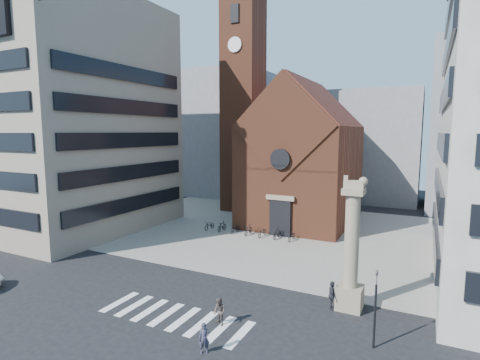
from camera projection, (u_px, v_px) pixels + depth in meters
name	position (u px, v px, depth m)	size (l,w,h in m)	color
ground	(194.00, 296.00, 26.07)	(120.00, 120.00, 0.00)	black
piazza	(287.00, 231.00, 42.90)	(46.00, 30.00, 0.05)	gray
zebra_crossing	(175.00, 317.00, 23.16)	(10.20, 3.20, 0.01)	white
church	(304.00, 159.00, 47.23)	(12.00, 16.65, 18.00)	brown
campanile	(243.00, 101.00, 53.32)	(5.50, 5.50, 31.20)	brown
building_left	(69.00, 118.00, 43.96)	(18.00, 20.00, 26.00)	gray
bg_block_left	(223.00, 134.00, 69.02)	(16.00, 14.00, 22.00)	gray
bg_block_mid	(375.00, 146.00, 62.12)	(14.00, 12.00, 18.00)	gray
lion_column	(351.00, 257.00, 23.82)	(1.63, 1.60, 8.68)	gray
traffic_light	(375.00, 307.00, 19.54)	(0.13, 0.16, 4.30)	black
pedestrian_0	(204.00, 338.00, 19.27)	(0.59, 0.39, 1.61)	#343246
pedestrian_1	(219.00, 312.00, 22.10)	(0.79, 0.62, 1.63)	#4C403C
pedestrian_2	(332.00, 295.00, 24.03)	(1.10, 0.46, 1.87)	#28262E
scooter_0	(210.00, 225.00, 43.68)	(0.67, 1.93, 1.02)	black
scooter_1	(222.00, 226.00, 42.93)	(0.53, 1.87, 1.13)	black
scooter_2	(235.00, 228.00, 42.19)	(0.67, 1.93, 1.02)	black
scooter_3	(248.00, 230.00, 41.43)	(0.53, 1.87, 1.13)	black
scooter_4	(262.00, 232.00, 40.69)	(0.67, 1.93, 1.02)	black
scooter_5	(277.00, 233.00, 39.94)	(0.53, 1.87, 1.13)	black
scooter_6	(292.00, 236.00, 39.20)	(0.67, 1.93, 1.02)	black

